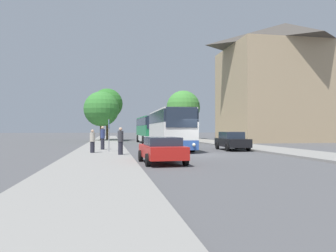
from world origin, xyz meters
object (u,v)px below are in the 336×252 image
parked_car_left_curb (162,149)px  pedestrian_waiting_near (121,141)px  tree_left_far (101,109)px  tree_left_near (107,104)px  bus_front (170,129)px  bus_middle (150,129)px  pedestrian_waiting_far (103,138)px  tree_right_near (183,107)px  parked_car_right_near (232,141)px  bus_stop_sign (109,131)px  pedestrian_walking_back (92,141)px

parked_car_left_curb → pedestrian_waiting_near: pedestrian_waiting_near is taller
tree_left_far → tree_left_near: bearing=77.3°
pedestrian_waiting_near → parked_car_left_curb: bearing=33.7°
bus_front → bus_middle: size_ratio=0.98×
pedestrian_waiting_far → tree_left_far: (-0.70, 21.79, 3.62)m
parked_car_left_curb → tree_right_near: (10.32, 41.04, 5.00)m
bus_front → parked_car_left_curb: 11.32m
bus_front → pedestrian_waiting_near: 8.06m
tree_right_near → parked_car_right_near: bearing=-95.1°
bus_front → tree_right_near: 31.30m
bus_stop_sign → tree_right_near: tree_right_near is taller
parked_car_right_near → pedestrian_waiting_far: pedestrian_waiting_far is taller
bus_front → tree_right_near: size_ratio=1.21×
tree_left_far → tree_right_near: (14.26, 9.27, 1.01)m
bus_front → parked_car_right_near: size_ratio=2.30×
bus_middle → tree_left_far: (-6.34, 6.57, 2.95)m
pedestrian_waiting_near → tree_left_far: tree_left_far is taller
pedestrian_waiting_far → tree_left_near: tree_left_near is taller
bus_stop_sign → tree_right_near: size_ratio=0.27×
tree_left_near → tree_left_far: bearing=-102.7°
pedestrian_waiting_far → pedestrian_walking_back: (-0.60, -3.56, -0.15)m
parked_car_left_curb → bus_stop_sign: bus_stop_sign is taller
tree_left_near → tree_left_far: (-0.82, -3.63, -1.03)m
bus_front → pedestrian_waiting_near: size_ratio=6.00×
parked_car_right_near → pedestrian_waiting_near: 10.91m
pedestrian_waiting_far → bus_stop_sign: bearing=125.5°
bus_stop_sign → pedestrian_waiting_far: size_ratio=1.26×
pedestrian_waiting_far → pedestrian_waiting_near: bearing=125.9°
bus_stop_sign → tree_left_far: (-1.21, 24.17, 3.11)m
tree_left_near → pedestrian_walking_back: bearing=-91.4°
bus_stop_sign → pedestrian_waiting_far: (-0.51, 2.37, -0.51)m
pedestrian_waiting_far → pedestrian_walking_back: bearing=103.9°
parked_car_left_curb → bus_middle: bearing=81.9°
pedestrian_waiting_far → pedestrian_walking_back: 3.61m
parked_car_right_near → tree_right_near: tree_right_near is taller
bus_middle → pedestrian_waiting_near: 21.36m
parked_car_left_curb → tree_left_near: size_ratio=0.51×
bus_front → parked_car_right_near: 5.37m
pedestrian_walking_back → pedestrian_waiting_far: bearing=48.6°
pedestrian_waiting_near → tree_left_far: bearing=-167.0°
bus_stop_sign → tree_right_near: (13.05, 33.44, 4.12)m
bus_front → pedestrian_walking_back: size_ratio=6.50×
parked_car_right_near → tree_left_near: (-10.63, 25.72, 4.95)m
parked_car_left_curb → tree_right_near: bearing=73.3°
parked_car_right_near → tree_left_far: 25.19m
parked_car_right_near → pedestrian_walking_back: size_ratio=2.83×
bus_front → parked_car_left_curb: bus_front is taller
bus_stop_sign → tree_left_far: tree_left_far is taller
parked_car_left_curb → bus_stop_sign: (-2.73, 7.60, 0.88)m
tree_left_far → pedestrian_waiting_far: bearing=-88.2°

